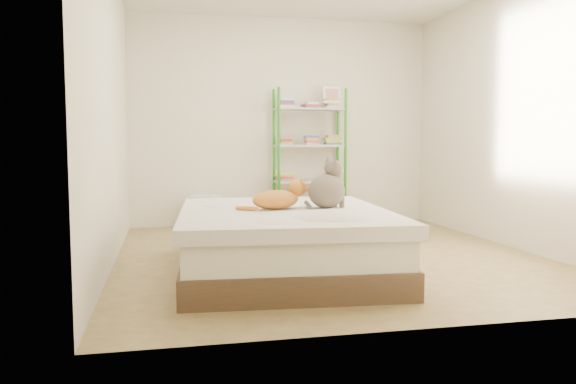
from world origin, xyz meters
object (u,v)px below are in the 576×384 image
object	(u,v)px
grey_cat	(327,184)
shelf_unit	(310,159)
bed	(284,241)
orange_cat	(276,197)
white_bin	(205,212)
cardboard_box	(334,221)

from	to	relation	value
grey_cat	shelf_unit	distance (m)	2.54
bed	shelf_unit	distance (m)	2.69
orange_cat	white_bin	xyz separation A→B (m)	(-0.40, 2.44, -0.40)
shelf_unit	white_bin	bearing A→B (deg)	-178.65
bed	cardboard_box	xyz separation A→B (m)	(0.88, 1.54, -0.07)
bed	cardboard_box	distance (m)	1.78
shelf_unit	cardboard_box	distance (m)	1.15
orange_cat	white_bin	world-z (taller)	orange_cat
bed	white_bin	world-z (taller)	bed
white_bin	cardboard_box	bearing A→B (deg)	-34.27
bed	white_bin	size ratio (longest dim) A/B	4.83
cardboard_box	white_bin	size ratio (longest dim) A/B	1.43
grey_cat	cardboard_box	world-z (taller)	grey_cat
grey_cat	white_bin	size ratio (longest dim) A/B	0.90
bed	shelf_unit	world-z (taller)	shelf_unit
bed	grey_cat	bearing A→B (deg)	5.00
cardboard_box	orange_cat	bearing A→B (deg)	-102.22
shelf_unit	cardboard_box	size ratio (longest dim) A/B	2.78
white_bin	bed	bearing A→B (deg)	-79.40
bed	orange_cat	distance (m)	0.36
orange_cat	grey_cat	bearing A→B (deg)	-20.91
shelf_unit	cardboard_box	world-z (taller)	shelf_unit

